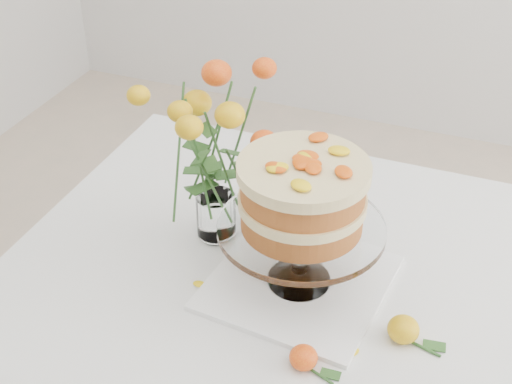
% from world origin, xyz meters
% --- Properties ---
extents(table, '(1.43, 0.93, 0.76)m').
position_xyz_m(table, '(0.00, 0.00, 0.67)').
color(table, tan).
rests_on(table, ground).
extents(napkin, '(0.35, 0.35, 0.01)m').
position_xyz_m(napkin, '(-0.12, -0.05, 0.76)').
color(napkin, white).
rests_on(napkin, table).
extents(cake_stand, '(0.31, 0.31, 0.28)m').
position_xyz_m(cake_stand, '(-0.12, -0.05, 0.95)').
color(cake_stand, white).
rests_on(cake_stand, napkin).
extents(rose_vase, '(0.29, 0.29, 0.41)m').
position_xyz_m(rose_vase, '(-0.33, 0.03, 0.99)').
color(rose_vase, white).
rests_on(rose_vase, table).
extents(loose_rose_near, '(0.10, 0.06, 0.05)m').
position_xyz_m(loose_rose_near, '(0.09, -0.12, 0.78)').
color(loose_rose_near, orange).
rests_on(loose_rose_near, table).
extents(loose_rose_far, '(0.08, 0.05, 0.04)m').
position_xyz_m(loose_rose_far, '(-0.05, -0.24, 0.78)').
color(loose_rose_far, red).
rests_on(loose_rose_far, table).
extents(stray_petal_a, '(0.03, 0.02, 0.00)m').
position_xyz_m(stray_petal_a, '(-0.12, -0.10, 0.76)').
color(stray_petal_a, yellow).
rests_on(stray_petal_a, table).
extents(stray_petal_b, '(0.03, 0.02, 0.00)m').
position_xyz_m(stray_petal_b, '(-0.02, -0.14, 0.76)').
color(stray_petal_b, yellow).
rests_on(stray_petal_b, table).
extents(stray_petal_c, '(0.03, 0.02, 0.00)m').
position_xyz_m(stray_petal_c, '(0.02, -0.18, 0.76)').
color(stray_petal_c, yellow).
rests_on(stray_petal_c, table).
extents(stray_petal_d, '(0.03, 0.02, 0.00)m').
position_xyz_m(stray_petal_d, '(-0.26, -0.05, 0.76)').
color(stray_petal_d, yellow).
rests_on(stray_petal_d, table).
extents(stray_petal_e, '(0.03, 0.02, 0.00)m').
position_xyz_m(stray_petal_e, '(-0.30, -0.12, 0.76)').
color(stray_petal_e, yellow).
rests_on(stray_petal_e, table).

